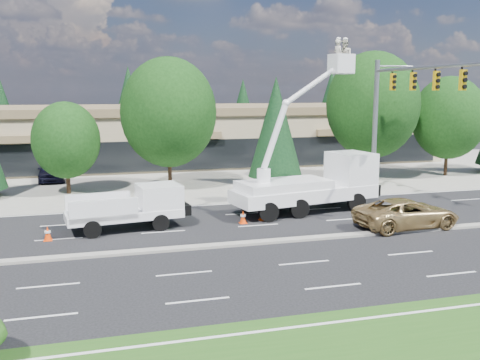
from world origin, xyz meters
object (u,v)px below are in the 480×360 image
object	(u,v)px
bucket_truck	(316,175)
minivan	(407,213)
signal_mast	(394,106)
utility_pickup	(133,211)

from	to	relation	value
bucket_truck	minivan	size ratio (longest dim) A/B	1.83
signal_mast	utility_pickup	size ratio (longest dim) A/B	1.69
utility_pickup	minivan	distance (m)	14.13
signal_mast	bucket_truck	distance (m)	7.04
signal_mast	bucket_truck	size ratio (longest dim) A/B	1.01
utility_pickup	bucket_truck	world-z (taller)	bucket_truck
signal_mast	minivan	size ratio (longest dim) A/B	1.85
bucket_truck	minivan	distance (m)	5.92
signal_mast	utility_pickup	world-z (taller)	signal_mast
signal_mast	minivan	distance (m)	8.67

